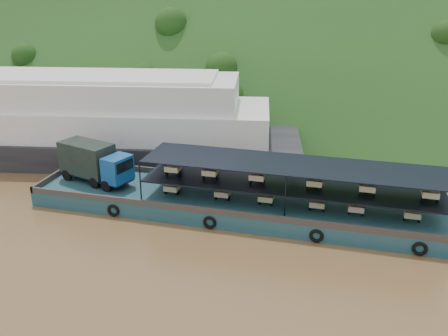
# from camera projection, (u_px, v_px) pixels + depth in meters

# --- Properties ---
(ground) EXTENTS (160.00, 160.00, 0.00)m
(ground) POSITION_uv_depth(u_px,v_px,m) (239.00, 222.00, 39.04)
(ground) COLOR brown
(ground) RESTS_ON ground
(hillside) EXTENTS (140.00, 39.60, 39.60)m
(hillside) POSITION_uv_depth(u_px,v_px,m) (297.00, 111.00, 71.50)
(hillside) COLOR #1B3C16
(hillside) RESTS_ON ground
(cargo_barge) EXTENTS (35.00, 7.18, 4.63)m
(cargo_barge) POSITION_uv_depth(u_px,v_px,m) (232.00, 198.00, 40.48)
(cargo_barge) COLOR #153D4A
(cargo_barge) RESTS_ON ground
(passenger_ferry) EXTENTS (44.63, 18.79, 8.78)m
(passenger_ferry) POSITION_uv_depth(u_px,v_px,m) (91.00, 122.00, 52.02)
(passenger_ferry) COLOR black
(passenger_ferry) RESTS_ON ground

